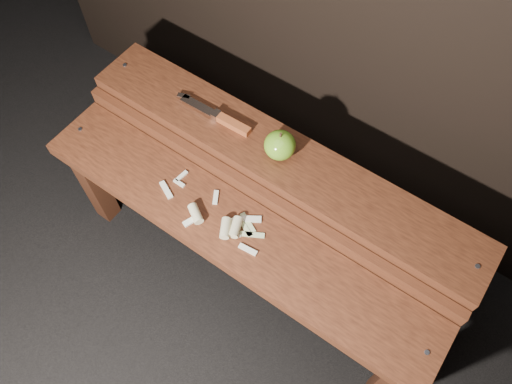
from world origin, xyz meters
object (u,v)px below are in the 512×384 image
Objects in this scene: bench_front_tier at (231,241)px; knife at (224,120)px; bench_rear_tier at (278,172)px; apple at (280,145)px.

knife is (-0.19, 0.23, 0.16)m from bench_front_tier.
bench_rear_tier is at bearing 90.00° from bench_front_tier.
knife is at bearing 179.67° from apple.
bench_front_tier is 4.80× the size of knife.
bench_front_tier is at bearing -51.41° from knife.
bench_rear_tier is 13.59× the size of apple.
apple is at bearing -0.33° from knife.
bench_rear_tier is at bearing -77.56° from apple.
apple reaches higher than knife.
bench_rear_tier is 0.21m from knife.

